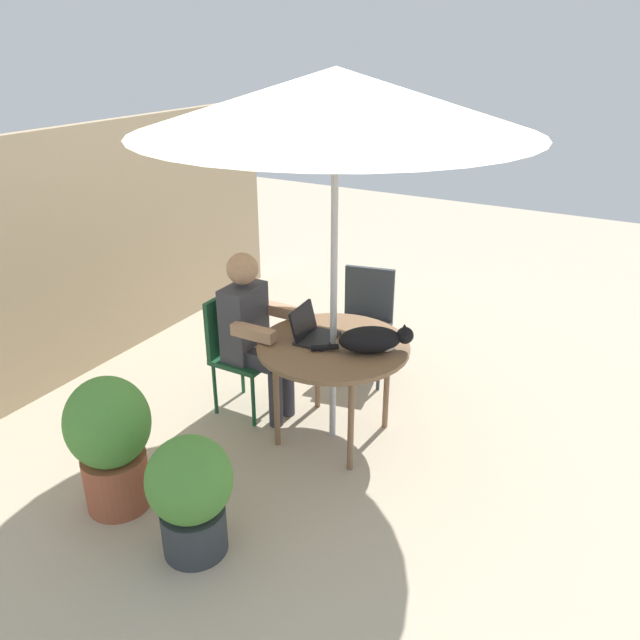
{
  "coord_description": "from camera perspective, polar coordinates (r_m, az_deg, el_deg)",
  "views": [
    {
      "loc": [
        -3.27,
        -1.73,
        2.57
      ],
      "look_at": [
        0.0,
        0.1,
        0.87
      ],
      "focal_mm": 35.39,
      "sensor_mm": 36.0,
      "label": 1
    }
  ],
  "objects": [
    {
      "name": "ground_plane",
      "position": [
        4.5,
        1.13,
        -10.35
      ],
      "size": [
        14.0,
        14.0,
        0.0
      ],
      "primitive_type": "plane",
      "color": "#BCAD93"
    },
    {
      "name": "cat",
      "position": [
        4.02,
        4.86,
        -1.78
      ],
      "size": [
        0.39,
        0.58,
        0.17
      ],
      "color": "black",
      "rests_on": "patio_table"
    },
    {
      "name": "potted_plant_near_fence",
      "position": [
        3.48,
        -11.62,
        -15.03
      ],
      "size": [
        0.46,
        0.46,
        0.7
      ],
      "color": "#33383D",
      "rests_on": "ground"
    },
    {
      "name": "fence_back",
      "position": [
        5.39,
        -20.47,
        5.72
      ],
      "size": [
        4.72,
        0.08,
        1.96
      ],
      "primitive_type": "cube",
      "color": "tan",
      "rests_on": "ground"
    },
    {
      "name": "patio_umbrella",
      "position": [
        3.71,
        1.43,
        19.24
      ],
      "size": [
        2.34,
        2.34,
        2.41
      ],
      "color": "#B7B7BC",
      "rests_on": "ground"
    },
    {
      "name": "person_seated",
      "position": [
        4.46,
        -6.11,
        -0.66
      ],
      "size": [
        0.48,
        0.48,
        1.23
      ],
      "color": "#3F3F47",
      "rests_on": "ground"
    },
    {
      "name": "laptop",
      "position": [
        4.19,
        -0.91,
        -0.87
      ],
      "size": [
        0.32,
        0.27,
        0.21
      ],
      "color": "black",
      "rests_on": "patio_table"
    },
    {
      "name": "chair_occupied",
      "position": [
        4.62,
        -7.62,
        -2.17
      ],
      "size": [
        0.4,
        0.4,
        0.89
      ],
      "color": "#194C2D",
      "rests_on": "ground"
    },
    {
      "name": "potted_plant_by_chair",
      "position": [
        3.85,
        -18.44,
        -10.16
      ],
      "size": [
        0.48,
        0.48,
        0.85
      ],
      "color": "#9E5138",
      "rests_on": "ground"
    },
    {
      "name": "chair_empty",
      "position": [
        5.06,
        4.19,
        0.49
      ],
      "size": [
        0.48,
        0.48,
        0.89
      ],
      "color": "#33383F",
      "rests_on": "ground"
    },
    {
      "name": "patio_table",
      "position": [
        4.16,
        1.2,
        -2.91
      ],
      "size": [
        1.01,
        1.01,
        0.72
      ],
      "color": "brown",
      "rests_on": "ground"
    }
  ]
}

